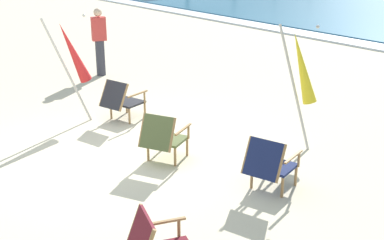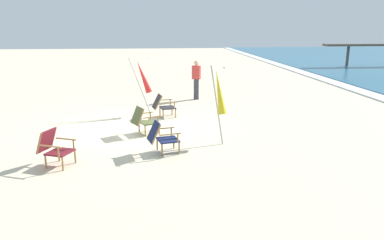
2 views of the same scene
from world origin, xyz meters
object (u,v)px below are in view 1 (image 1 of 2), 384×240
at_px(beach_chair_back_left, 163,136).
at_px(person_near_chairs, 99,41).
at_px(beach_chair_far_center, 121,99).
at_px(beach_chair_front_right, 270,163).
at_px(umbrella_furled_yellow, 302,69).
at_px(umbrella_furled_red, 73,53).

xyz_separation_m(beach_chair_back_left, person_near_chairs, (-5.03, 2.05, 0.41)).
distance_m(beach_chair_far_center, person_near_chairs, 3.41).
relative_size(beach_chair_front_right, person_near_chairs, 0.52).
relative_size(beach_chair_back_left, umbrella_furled_yellow, 0.43).
bearing_deg(beach_chair_back_left, beach_chair_front_right, 15.81).
bearing_deg(umbrella_furled_red, person_near_chairs, 140.18).
height_order(beach_chair_far_center, umbrella_furled_red, umbrella_furled_red).
distance_m(beach_chair_front_right, person_near_chairs, 6.94).
bearing_deg(beach_chair_front_right, umbrella_furled_red, -172.39).
bearing_deg(umbrella_furled_yellow, beach_chair_far_center, -154.39).
xyz_separation_m(beach_chair_back_left, beach_chair_front_right, (1.72, 0.49, -0.00)).
xyz_separation_m(umbrella_furled_red, person_near_chairs, (-2.55, 2.12, -0.47)).
bearing_deg(beach_chair_back_left, person_near_chairs, 157.84).
bearing_deg(person_near_chairs, beach_chair_far_center, -25.65).
relative_size(beach_chair_back_left, umbrella_furled_red, 0.44).
distance_m(beach_chair_back_left, beach_chair_far_center, 2.06).
bearing_deg(beach_chair_front_right, beach_chair_back_left, -164.19).
relative_size(beach_chair_back_left, beach_chair_front_right, 1.05).
bearing_deg(beach_chair_front_right, person_near_chairs, 166.97).
distance_m(beach_chair_far_center, umbrella_furled_yellow, 3.43).
bearing_deg(umbrella_furled_red, umbrella_furled_yellow, 30.93).
height_order(beach_chair_front_right, umbrella_furled_yellow, umbrella_furled_yellow).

